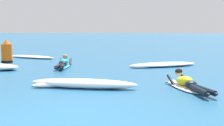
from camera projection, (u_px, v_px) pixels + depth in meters
name	position (u px, v px, depth m)	size (l,w,h in m)	color
ground_plane	(108.00, 61.00, 15.20)	(120.00, 120.00, 0.00)	#235B84
surfer_near	(187.00, 84.00, 8.54)	(1.14, 2.53, 0.54)	white
surfer_far	(63.00, 64.00, 13.11)	(0.73, 2.74, 0.54)	#2DB2D1
whitewater_front	(32.00, 57.00, 16.69)	(2.84, 1.59, 0.15)	white
whitewater_mid_left	(84.00, 84.00, 8.65)	(3.09, 0.80, 0.26)	white
whitewater_far_band	(163.00, 65.00, 13.28)	(3.18, 2.04, 0.17)	white
channel_marker_buoy	(7.00, 53.00, 14.54)	(0.52, 0.52, 1.13)	#EA5B0F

